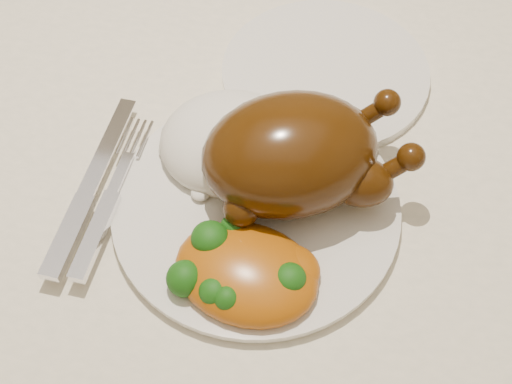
% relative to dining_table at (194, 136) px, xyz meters
% --- Properties ---
extents(floor, '(4.00, 4.00, 0.00)m').
position_rel_dining_table_xyz_m(floor, '(0.00, 0.00, -0.67)').
color(floor, brown).
rests_on(floor, ground).
extents(dining_table, '(1.60, 0.90, 0.76)m').
position_rel_dining_table_xyz_m(dining_table, '(0.00, 0.00, 0.00)').
color(dining_table, brown).
rests_on(dining_table, floor).
extents(tablecloth, '(1.73, 1.03, 0.18)m').
position_rel_dining_table_xyz_m(tablecloth, '(0.00, 0.00, 0.07)').
color(tablecloth, beige).
rests_on(tablecloth, dining_table).
extents(dinner_plate, '(0.32, 0.32, 0.01)m').
position_rel_dining_table_xyz_m(dinner_plate, '(0.11, -0.15, 0.11)').
color(dinner_plate, white).
rests_on(dinner_plate, tablecloth).
extents(side_plate, '(0.27, 0.27, 0.01)m').
position_rel_dining_table_xyz_m(side_plate, '(0.14, 0.02, 0.11)').
color(side_plate, white).
rests_on(side_plate, tablecloth).
extents(roast_chicken, '(0.20, 0.17, 0.10)m').
position_rel_dining_table_xyz_m(roast_chicken, '(0.13, -0.13, 0.16)').
color(roast_chicken, '#432307').
rests_on(roast_chicken, dinner_plate).
extents(rice_mound, '(0.16, 0.15, 0.07)m').
position_rel_dining_table_xyz_m(rice_mound, '(0.07, -0.10, 0.13)').
color(rice_mound, white).
rests_on(rice_mound, dinner_plate).
extents(mac_and_cheese, '(0.14, 0.11, 0.05)m').
position_rel_dining_table_xyz_m(mac_and_cheese, '(0.11, -0.23, 0.12)').
color(mac_and_cheese, '#B1600B').
rests_on(mac_and_cheese, dinner_plate).
extents(cutlery, '(0.04, 0.20, 0.01)m').
position_rel_dining_table_xyz_m(cutlery, '(-0.03, -0.19, 0.12)').
color(cutlery, silver).
rests_on(cutlery, dinner_plate).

